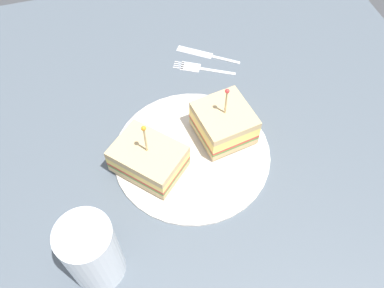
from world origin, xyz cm
name	(u,v)px	position (x,y,z in cm)	size (l,w,h in cm)	color
ground_plane	(192,157)	(0.00, 0.00, -1.00)	(94.66, 94.66, 2.00)	#4C5660
plate	(192,153)	(0.00, 0.00, 0.43)	(25.02, 25.02, 0.86)	silver
sandwich_half_front	(148,159)	(-7.12, -0.97, 3.19)	(12.41, 12.55, 10.33)	tan
sandwich_half_back	(224,123)	(5.90, 2.14, 3.49)	(9.53, 9.81, 10.48)	tan
drink_glass	(93,255)	(-17.04, -14.30, 5.19)	(6.93, 6.93, 11.87)	beige
fork	(197,68)	(6.21, 18.09, 0.18)	(10.90, 6.57, 0.35)	silver
knife	(205,54)	(8.58, 21.17, 0.18)	(10.87, 8.07, 0.35)	silver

